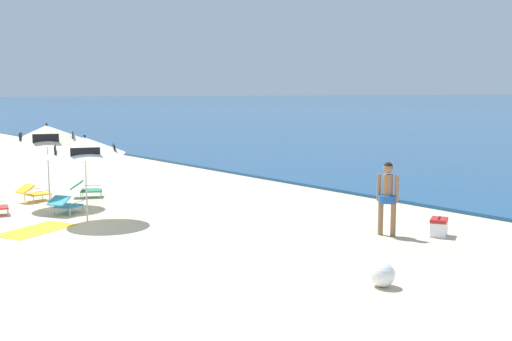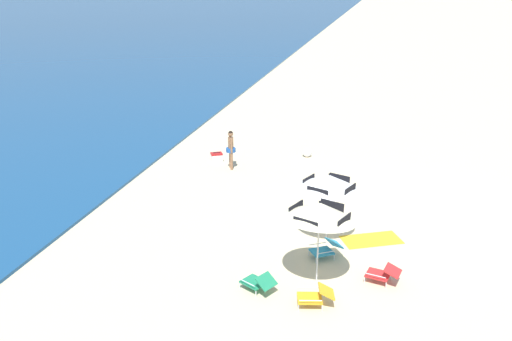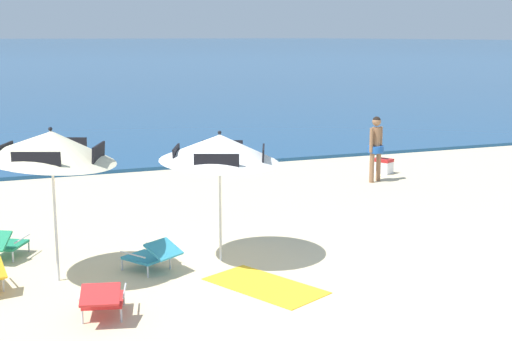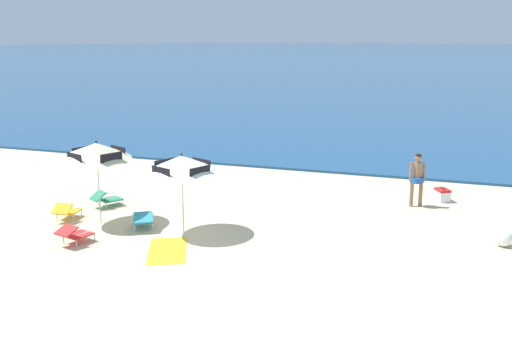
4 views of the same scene
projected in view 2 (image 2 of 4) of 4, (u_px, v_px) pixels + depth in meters
The scene contains 11 objects.
ground_plane at pixel (413, 211), 18.27m from camera, with size 800.00×800.00×0.00m, color beige.
beach_umbrella_striped_main at pixel (320, 211), 13.21m from camera, with size 2.68×2.68×2.37m.
beach_umbrella_striped_second at pixel (329, 182), 15.64m from camera, with size 2.56×2.57×2.15m.
lounge_chair_under_umbrella at pixel (258, 282), 13.42m from camera, with size 0.90×1.03×0.53m.
lounge_chair_beside_umbrella at pixel (316, 296), 12.81m from camera, with size 0.70×0.98×0.52m.
lounge_chair_facing_sea at pixel (383, 273), 13.80m from camera, with size 0.73×0.97×0.51m.
lounge_chair_spare_folded at pixel (326, 249), 15.09m from camera, with size 0.91×1.02×0.52m.
person_standing_near_shore at pixel (231, 147), 22.10m from camera, with size 0.46×0.41×1.66m.
cooler_box at pixel (217, 157), 23.24m from camera, with size 0.54×0.60×0.43m.
beach_ball at pixel (307, 152), 23.88m from camera, with size 0.42×0.42×0.42m, color white.
beach_towel at pixel (371, 240), 16.19m from camera, with size 0.90×1.80×0.01m, color gold.
Camera 2 is at (-17.53, 1.58, 7.45)m, focal length 36.98 mm.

